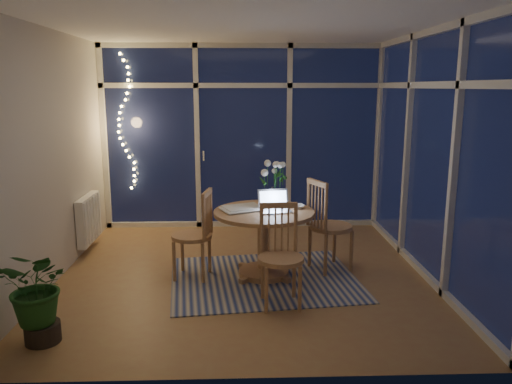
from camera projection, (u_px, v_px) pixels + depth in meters
floor at (246, 274)px, 5.47m from camera, size 4.00×4.00×0.00m
ceiling at (245, 26)px, 4.93m from camera, size 4.00×4.00×0.00m
wall_back at (243, 137)px, 7.15m from camera, size 4.00×0.04×2.60m
wall_front at (249, 198)px, 3.24m from camera, size 4.00×0.04×2.60m
wall_left at (51, 157)px, 5.13m from camera, size 0.04×4.00×2.60m
wall_right at (434, 155)px, 5.26m from camera, size 0.04×4.00×2.60m
window_wall_back at (243, 138)px, 7.11m from camera, size 4.00×0.10×2.60m
window_wall_right at (431, 155)px, 5.26m from camera, size 0.10×4.00×2.60m
radiator at (89, 219)px, 6.20m from camera, size 0.10×0.70×0.58m
fairy_lights at (125, 122)px, 6.93m from camera, size 0.24×0.10×1.85m
garden_patio at (266, 188)px, 10.38m from camera, size 12.00×6.00×0.10m
garden_fence at (242, 140)px, 10.66m from camera, size 11.00×0.08×1.80m
neighbour_roof at (252, 79)px, 13.33m from camera, size 7.00×3.00×2.20m
garden_shrubs at (197, 178)px, 8.67m from camera, size 0.90×0.90×0.90m
rug at (264, 279)px, 5.31m from camera, size 2.11×1.77×0.01m
dining_table at (264, 244)px, 5.34m from camera, size 1.18×1.18×0.73m
chair_left at (192, 234)px, 5.27m from camera, size 0.52×0.52×0.97m
chair_right at (331, 224)px, 5.49m from camera, size 0.64×0.64×1.05m
chair_front at (281, 256)px, 4.58m from camera, size 0.47×0.47×0.97m
laptop at (276, 201)px, 5.20m from camera, size 0.37×0.33×0.24m
flower_vase at (272, 195)px, 5.52m from camera, size 0.22×0.22×0.21m
bowl at (297, 207)px, 5.37m from camera, size 0.17×0.17×0.04m
newspapers at (241, 209)px, 5.31m from camera, size 0.49×0.46×0.02m
phone at (270, 214)px, 5.12m from camera, size 0.12×0.07×0.01m
potted_plant at (39, 297)px, 3.94m from camera, size 0.63×0.57×0.76m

